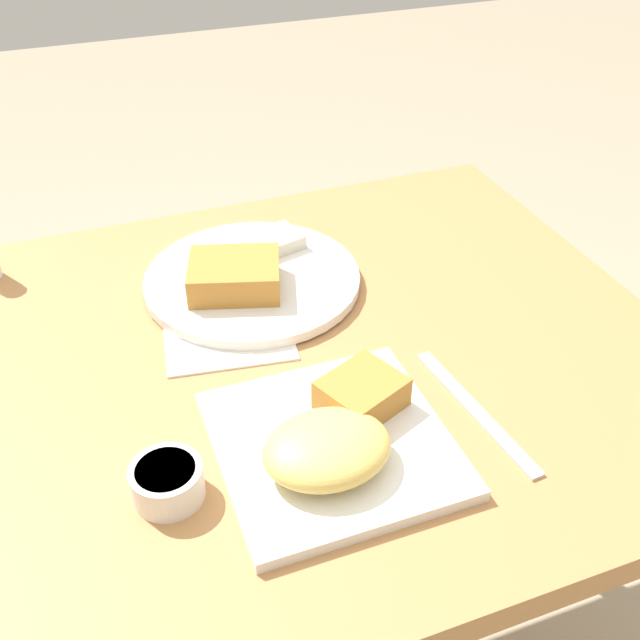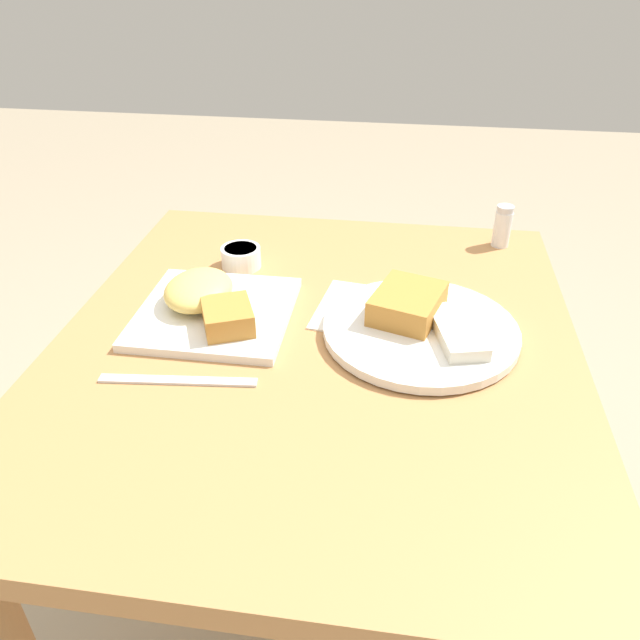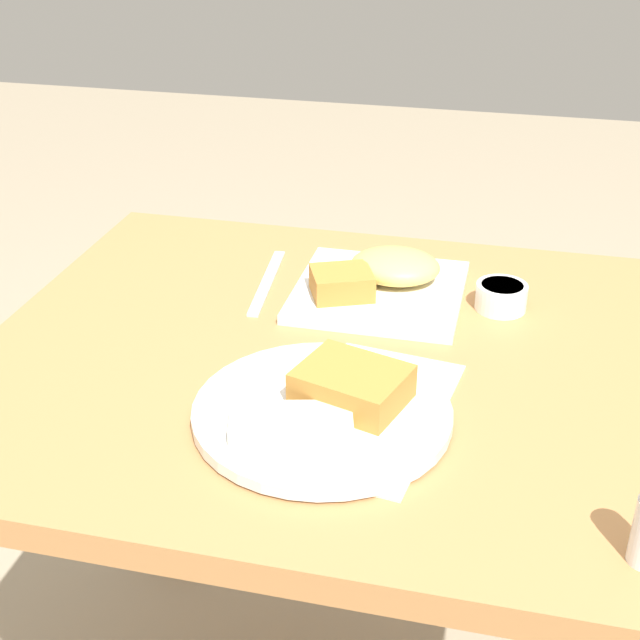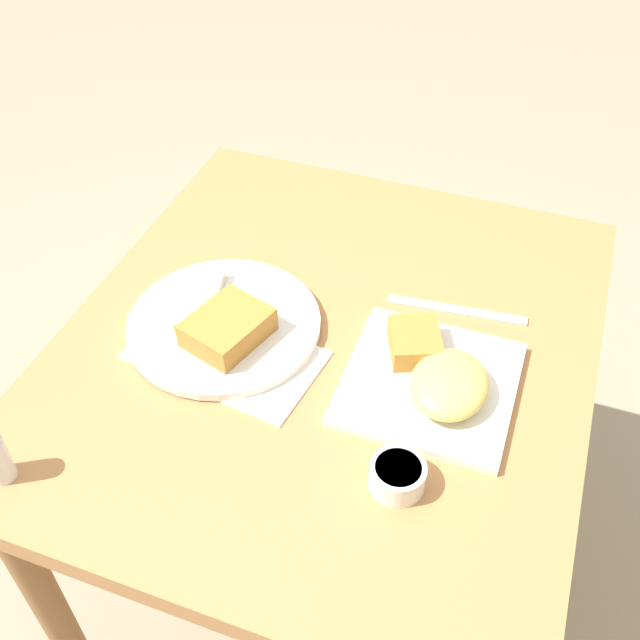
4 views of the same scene
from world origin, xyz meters
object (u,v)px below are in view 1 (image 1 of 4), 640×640
Objects in this scene: plate_oval_far at (249,276)px; sauce_ramekin at (167,481)px; butter_knife at (475,410)px; plate_square_near at (334,439)px.

plate_oval_far is 4.13× the size of sauce_ramekin.
butter_knife is at bearing -0.36° from sauce_ramekin.
plate_oval_far is (0.00, 0.32, -0.00)m from plate_square_near.
plate_square_near is 3.32× the size of sauce_ramekin.
plate_square_near reaches higher than butter_knife.
plate_oval_far is at bearing 89.50° from plate_square_near.
sauce_ramekin is at bearing 178.21° from plate_square_near.
plate_oval_far reaches higher than butter_knife.
sauce_ramekin is at bearing -118.47° from plate_oval_far.
butter_knife is (0.17, 0.00, -0.02)m from plate_square_near.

